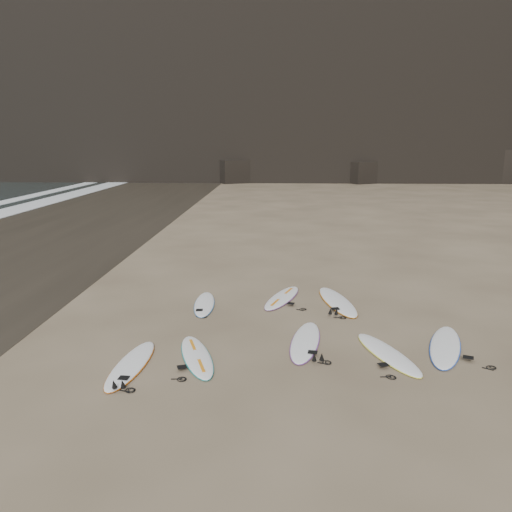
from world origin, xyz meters
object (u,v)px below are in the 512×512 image
Objects in this scene: surfboard_2 at (305,341)px; surfboard_4 at (445,346)px; surfboard_0 at (131,364)px; surfboard_7 at (337,301)px; surfboard_3 at (388,353)px; surfboard_5 at (204,304)px; surfboard_6 at (282,297)px; surfboard_1 at (197,356)px.

surfboard_2 is 3.13m from surfboard_4.
surfboard_7 is (4.75, 4.32, 0.01)m from surfboard_0.
surfboard_0 is at bearing 168.43° from surfboard_3.
surfboard_5 is (-2.71, 2.60, -0.00)m from surfboard_2.
surfboard_2 is at bearing -61.32° from surfboard_6.
surfboard_2 reaches higher than surfboard_0.
surfboard_4 is 4.98m from surfboard_6.
surfboard_4 is 0.94× the size of surfboard_7.
surfboard_3 is at bearing -141.27° from surfboard_4.
surfboard_4 is at bearing -29.32° from surfboard_5.
surfboard_5 is (-4.46, 3.21, -0.00)m from surfboard_3.
surfboard_6 is (1.87, 4.16, 0.00)m from surfboard_1.
surfboard_6 is at bearing 12.53° from surfboard_5.
surfboard_3 is 0.92× the size of surfboard_4.
surfboard_4 reaches higher than surfboard_1.
surfboard_1 is 0.94× the size of surfboard_6.
surfboard_7 is (1.08, 2.96, 0.00)m from surfboard_2.
surfboard_3 is (1.75, -0.61, -0.00)m from surfboard_2.
surfboard_4 is at bearing -23.23° from surfboard_6.
surfboard_2 is 1.12× the size of surfboard_5.
surfboard_6 reaches higher than surfboard_5.
surfboard_1 is 0.89× the size of surfboard_4.
surfboard_2 is 3.75m from surfboard_5.
surfboard_1 is 4.13m from surfboard_3.
surfboard_2 is (2.37, 0.90, 0.00)m from surfboard_1.
surfboard_7 is (-0.67, 3.57, 0.01)m from surfboard_3.
surfboard_7 is (3.79, 0.36, 0.01)m from surfboard_5.
surfboard_5 is 0.80× the size of surfboard_7.
surfboard_6 is at bearing 157.13° from surfboard_4.
surfboard_2 reaches higher than surfboard_3.
surfboard_4 reaches higher than surfboard_6.
surfboard_4 reaches higher than surfboard_2.
surfboard_6 is at bearing 59.96° from surfboard_0.
surfboard_7 reaches higher than surfboard_5.
surfboard_0 is 1.08× the size of surfboard_5.
surfboard_0 is 0.87× the size of surfboard_7.
surfboard_3 is 3.63m from surfboard_7.
surfboard_5 is (-5.84, 2.75, -0.01)m from surfboard_4.
surfboard_1 is 2.54m from surfboard_2.
surfboard_0 is at bearing -149.56° from surfboard_4.
surfboard_3 is 1.45m from surfboard_4.
surfboard_6 is (-0.50, 3.26, -0.00)m from surfboard_2.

